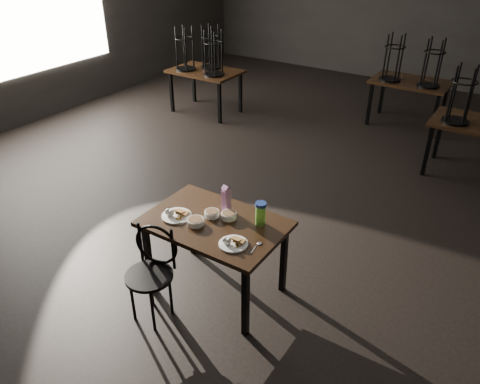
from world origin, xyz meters
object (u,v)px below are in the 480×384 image
Objects in this scene: juice_carton at (226,199)px; water_bottle at (261,213)px; main_table at (215,229)px; bentwood_chair at (152,266)px.

water_bottle is at bearing -3.97° from juice_carton.
water_bottle is (0.35, 0.18, 0.19)m from main_table.
main_table is 1.42× the size of bentwood_chair.
juice_carton is at bearing 176.03° from water_bottle.
bentwood_chair is at bearing -117.15° from main_table.
water_bottle is (0.37, -0.03, -0.01)m from juice_carton.
water_bottle is at bearing 34.32° from bentwood_chair.
water_bottle reaches higher than bentwood_chair.
juice_carton reaches higher than main_table.
bentwood_chair is at bearing -131.16° from water_bottle.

